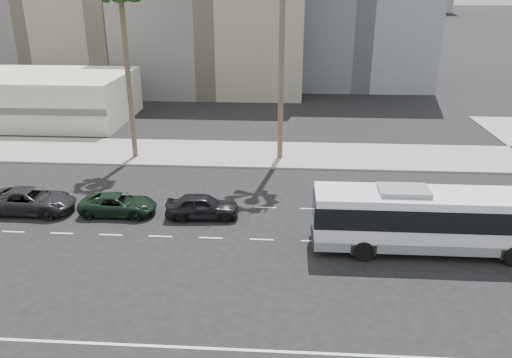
# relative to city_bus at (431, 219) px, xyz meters

# --- Properties ---
(ground) EXTENTS (700.00, 700.00, 0.00)m
(ground) POSITION_rel_city_bus_xyz_m (-6.34, 0.57, -1.94)
(ground) COLOR black
(ground) RESTS_ON ground
(sidewalk_north) EXTENTS (120.00, 7.00, 0.15)m
(sidewalk_north) POSITION_rel_city_bus_xyz_m (-6.34, 16.07, -1.87)
(sidewalk_north) COLOR gray
(sidewalk_north) RESTS_ON ground
(commercial_low) EXTENTS (22.00, 12.16, 5.00)m
(commercial_low) POSITION_rel_city_bus_xyz_m (-36.34, 26.56, 0.56)
(commercial_low) COLOR beige
(commercial_low) RESTS_ON ground
(midrise_beige_west) EXTENTS (24.00, 18.00, 18.00)m
(midrise_beige_west) POSITION_rel_city_bus_xyz_m (-18.34, 45.57, 7.06)
(midrise_beige_west) COLOR slate
(midrise_beige_west) RESTS_ON ground
(midrise_beige_far) EXTENTS (18.00, 16.00, 15.00)m
(midrise_beige_far) POSITION_rel_city_bus_xyz_m (-44.34, 50.57, 5.56)
(midrise_beige_far) COLOR slate
(midrise_beige_far) RESTS_ON ground
(city_bus) EXTENTS (12.87, 3.16, 3.70)m
(city_bus) POSITION_rel_city_bus_xyz_m (0.00, 0.00, 0.00)
(city_bus) COLOR silver
(city_bus) RESTS_ON ground
(car_a) EXTENTS (2.20, 4.75, 1.58)m
(car_a) POSITION_rel_city_bus_xyz_m (-13.28, 3.33, -1.15)
(car_a) COLOR black
(car_a) RESTS_ON ground
(car_b) EXTENTS (2.27, 4.88, 1.35)m
(car_b) POSITION_rel_city_bus_xyz_m (-18.78, 3.50, -1.27)
(car_b) COLOR black
(car_b) RESTS_ON ground
(car_c) EXTENTS (2.66, 5.75, 1.60)m
(car_c) POSITION_rel_city_bus_xyz_m (-24.59, 3.44, -1.14)
(car_c) COLOR black
(car_c) RESTS_ON ground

